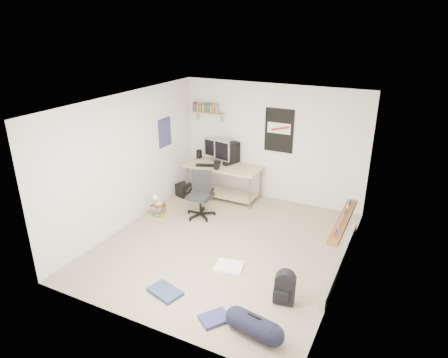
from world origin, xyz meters
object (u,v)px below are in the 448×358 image
at_px(desk, 223,182).
at_px(office_chair, 200,194).
at_px(book_stack, 159,209).
at_px(backpack, 285,290).
at_px(duffel_bag, 254,326).

distance_m(desk, office_chair, 1.04).
distance_m(office_chair, book_stack, 0.90).
bearing_deg(book_stack, office_chair, 25.64).
bearing_deg(desk, book_stack, -126.02).
relative_size(backpack, duffel_bag, 0.69).
bearing_deg(office_chair, book_stack, -172.36).
distance_m(backpack, book_stack, 3.40).
bearing_deg(book_stack, backpack, -24.12).
distance_m(duffel_bag, book_stack, 3.68).
bearing_deg(duffel_bag, book_stack, 153.93).
xyz_separation_m(backpack, duffel_bag, (-0.13, -0.78, -0.06)).
bearing_deg(backpack, book_stack, 144.90).
bearing_deg(duffel_bag, backpack, 90.42).
bearing_deg(office_chair, duffel_bag, -66.86).
relative_size(duffel_bag, book_stack, 1.25).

